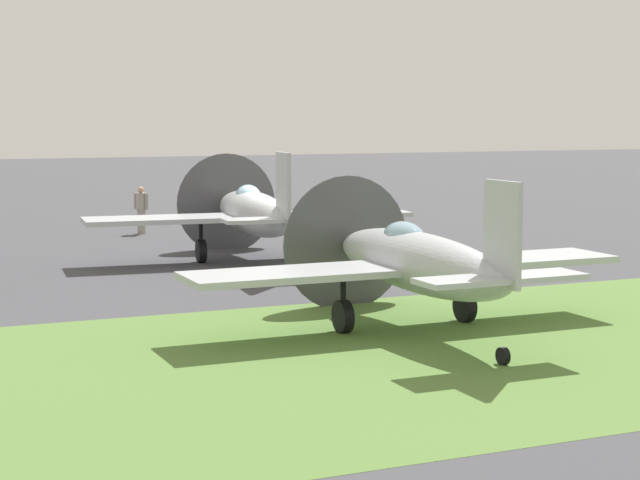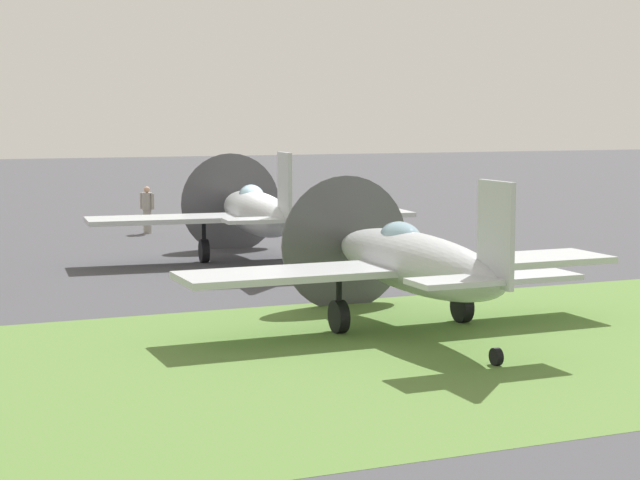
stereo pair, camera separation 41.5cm
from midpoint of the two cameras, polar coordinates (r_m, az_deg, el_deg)
name	(u,v)px [view 2 (the right image)]	position (r m, az deg, el deg)	size (l,w,h in m)	color
ground_plane	(288,264)	(31.13, -1.35, -1.27)	(160.00, 160.00, 0.00)	#424247
grass_verge	(510,343)	(20.67, 10.75, -5.48)	(120.00, 11.00, 0.01)	#567A38
airplane_lead	(255,213)	(31.36, -3.13, 1.48)	(9.89, 7.83, 3.51)	#B2B7BC
airplane_wingman	(410,262)	(21.39, 5.42, -1.17)	(9.35, 7.45, 3.36)	#B2B7BC
ground_crew_chief	(147,209)	(39.48, -8.97, 1.68)	(0.44, 0.51, 1.73)	#9E998E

